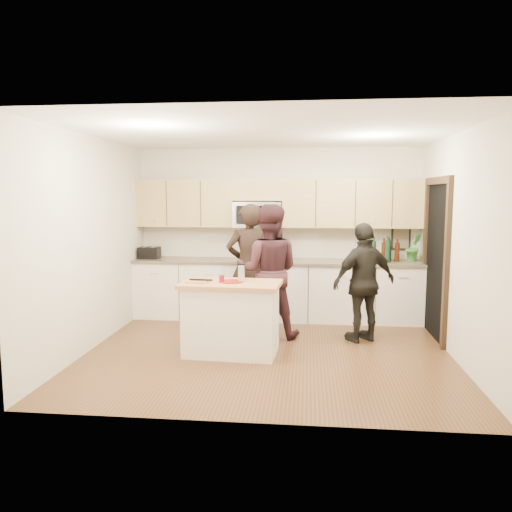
# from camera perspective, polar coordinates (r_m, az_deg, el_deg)

# --- Properties ---
(floor) EXTENTS (4.50, 4.50, 0.00)m
(floor) POSITION_cam_1_polar(r_m,az_deg,el_deg) (6.40, 1.37, -10.82)
(floor) COLOR brown
(floor) RESTS_ON ground
(room_shell) EXTENTS (4.52, 4.02, 2.71)m
(room_shell) POSITION_cam_1_polar(r_m,az_deg,el_deg) (6.10, 1.42, 4.85)
(room_shell) COLOR beige
(room_shell) RESTS_ON ground
(back_cabinetry) EXTENTS (4.50, 0.66, 0.94)m
(back_cabinetry) POSITION_cam_1_polar(r_m,az_deg,el_deg) (7.92, 2.35, -3.83)
(back_cabinetry) COLOR white
(back_cabinetry) RESTS_ON ground
(upper_cabinetry) EXTENTS (4.50, 0.33, 0.75)m
(upper_cabinetry) POSITION_cam_1_polar(r_m,az_deg,el_deg) (7.92, 2.71, 6.15)
(upper_cabinetry) COLOR tan
(upper_cabinetry) RESTS_ON ground
(microwave) EXTENTS (0.76, 0.41, 0.40)m
(microwave) POSITION_cam_1_polar(r_m,az_deg,el_deg) (7.92, 0.20, 4.76)
(microwave) COLOR silver
(microwave) RESTS_ON ground
(doorway) EXTENTS (0.06, 1.25, 2.20)m
(doorway) POSITION_cam_1_polar(r_m,az_deg,el_deg) (7.24, 19.89, 0.22)
(doorway) COLOR black
(doorway) RESTS_ON ground
(framed_picture) EXTENTS (0.30, 0.03, 0.38)m
(framed_picture) POSITION_cam_1_polar(r_m,az_deg,el_deg) (8.22, 16.22, 1.98)
(framed_picture) COLOR black
(framed_picture) RESTS_ON ground
(dish_towel) EXTENTS (0.34, 0.60, 0.48)m
(dish_towel) POSITION_cam_1_polar(r_m,az_deg,el_deg) (7.80, -4.71, -1.57)
(dish_towel) COLOR white
(dish_towel) RESTS_ON ground
(island) EXTENTS (1.24, 0.78, 0.90)m
(island) POSITION_cam_1_polar(r_m,az_deg,el_deg) (6.19, -2.85, -7.07)
(island) COLOR white
(island) RESTS_ON ground
(red_plate) EXTENTS (0.28, 0.28, 0.02)m
(red_plate) POSITION_cam_1_polar(r_m,az_deg,el_deg) (6.10, -2.84, -2.93)
(red_plate) COLOR maroon
(red_plate) RESTS_ON island
(box_grater) EXTENTS (0.09, 0.05, 0.21)m
(box_grater) POSITION_cam_1_polar(r_m,az_deg,el_deg) (6.08, -1.67, -1.85)
(box_grater) COLOR silver
(box_grater) RESTS_ON red_plate
(drink_glass) EXTENTS (0.06, 0.06, 0.09)m
(drink_glass) POSITION_cam_1_polar(r_m,az_deg,el_deg) (6.06, -3.96, -2.63)
(drink_glass) COLOR maroon
(drink_glass) RESTS_ON island
(cutting_board) EXTENTS (0.26, 0.21, 0.02)m
(cutting_board) POSITION_cam_1_polar(r_m,az_deg,el_deg) (6.12, -6.72, -2.93)
(cutting_board) COLOR #BB7B4E
(cutting_board) RESTS_ON island
(tongs) EXTENTS (0.29, 0.05, 0.02)m
(tongs) POSITION_cam_1_polar(r_m,az_deg,el_deg) (6.13, -6.33, -2.72)
(tongs) COLOR black
(tongs) RESTS_ON cutting_board
(knife) EXTENTS (0.18, 0.03, 0.01)m
(knife) POSITION_cam_1_polar(r_m,az_deg,el_deg) (5.96, -6.51, -3.06)
(knife) COLOR silver
(knife) RESTS_ON cutting_board
(toaster) EXTENTS (0.33, 0.23, 0.19)m
(toaster) POSITION_cam_1_polar(r_m,az_deg,el_deg) (8.20, -12.08, 0.36)
(toaster) COLOR black
(toaster) RESTS_ON back_cabinetry
(bottle_cluster) EXTENTS (0.43, 0.31, 0.41)m
(bottle_cluster) POSITION_cam_1_polar(r_m,az_deg,el_deg) (7.90, 14.63, 0.72)
(bottle_cluster) COLOR black
(bottle_cluster) RESTS_ON back_cabinetry
(orchid) EXTENTS (0.30, 0.28, 0.45)m
(orchid) POSITION_cam_1_polar(r_m,az_deg,el_deg) (8.00, 17.58, 0.98)
(orchid) COLOR #377F33
(orchid) RESTS_ON back_cabinetry
(woman_left) EXTENTS (0.77, 0.61, 1.83)m
(woman_left) POSITION_cam_1_polar(r_m,az_deg,el_deg) (7.30, -0.81, -1.20)
(woman_left) COLOR black
(woman_left) RESTS_ON ground
(woman_center) EXTENTS (0.89, 0.70, 1.83)m
(woman_center) POSITION_cam_1_polar(r_m,az_deg,el_deg) (6.85, 1.40, -1.75)
(woman_center) COLOR black
(woman_center) RESTS_ON ground
(woman_right) EXTENTS (1.01, 0.79, 1.60)m
(woman_right) POSITION_cam_1_polar(r_m,az_deg,el_deg) (6.80, 12.26, -2.97)
(woman_right) COLOR black
(woman_right) RESTS_ON ground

